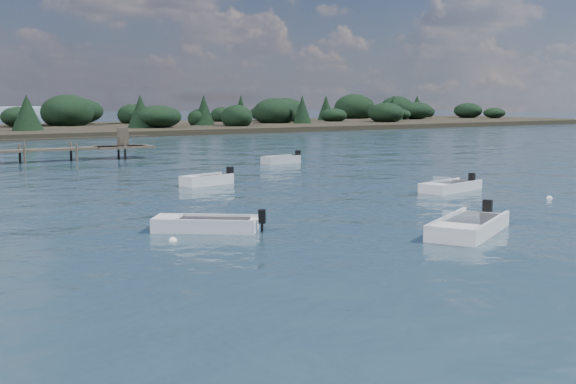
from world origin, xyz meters
TOP-DOWN VIEW (x-y plane):
  - ground at (0.00, 60.00)m, footprint 400.00×400.00m
  - dinghy_mid_grey at (-5.58, 12.05)m, footprint 4.27×3.78m
  - dinghy_mid_white_b at (11.91, 15.73)m, footprint 4.75×2.58m
  - dinghy_mid_white_a at (2.95, 5.89)m, footprint 5.55×4.18m
  - tender_far_white at (1.37, 25.98)m, footprint 3.77×1.97m
  - tender_far_grey_b at (13.08, 36.01)m, footprint 3.71×1.71m
  - buoy_c at (-7.58, 10.77)m, footprint 0.32×0.32m
  - buoy_d at (14.03, 10.59)m, footprint 0.32×0.32m
  - buoy_e at (1.17, 27.32)m, footprint 0.32×0.32m
  - far_headland at (25.00, 100.00)m, footprint 190.00×40.00m

SIDE VIEW (x-z plane):
  - ground at x=0.00m, z-range 0.00..0.00m
  - buoy_c at x=-7.58m, z-range -0.16..0.16m
  - buoy_d at x=14.03m, z-range -0.16..0.16m
  - buoy_e at x=1.17m, z-range -0.16..0.16m
  - dinghy_mid_white_b at x=11.91m, z-range -0.43..0.73m
  - dinghy_mid_grey at x=-5.58m, z-range -0.42..0.73m
  - dinghy_mid_white_a at x=2.95m, z-range -0.49..0.83m
  - tender_far_grey_b at x=13.08m, z-range -0.45..0.80m
  - tender_far_white at x=1.37m, z-range -0.45..0.81m
  - far_headland at x=25.00m, z-range -0.94..4.86m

